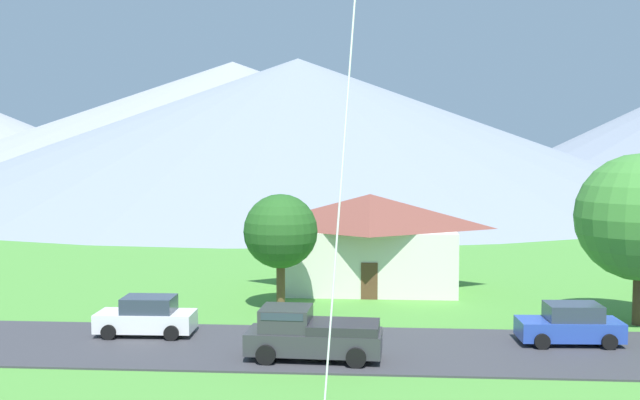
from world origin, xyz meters
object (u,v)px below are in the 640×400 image
parked_car_white_west_end (147,317)px  house_leftmost (370,240)px  tree_center (281,232)px  pickup_truck_charcoal_east_side (310,334)px  tree_left_of_center (640,217)px  parked_car_blue_mid_west (570,325)px

parked_car_white_west_end → house_leftmost: bearing=50.9°
tree_center → parked_car_white_west_end: (-5.15, -5.80, -3.11)m
parked_car_white_west_end → pickup_truck_charcoal_east_side: pickup_truck_charcoal_east_side is taller
pickup_truck_charcoal_east_side → tree_left_of_center: bearing=25.5°
house_leftmost → tree_left_of_center: bearing=-32.8°
tree_center → parked_car_blue_mid_west: 14.52m
tree_center → pickup_truck_charcoal_east_side: tree_center is taller
house_leftmost → tree_center: 7.53m
house_leftmost → parked_car_blue_mid_west: house_leftmost is taller
tree_left_of_center → parked_car_white_west_end: (-22.02, -3.76, -4.15)m
house_leftmost → tree_left_of_center: size_ratio=1.30×
house_leftmost → tree_center: bearing=-126.6°
tree_left_of_center → pickup_truck_charcoal_east_side: tree_left_of_center is taller
tree_left_of_center → parked_car_blue_mid_west: tree_left_of_center is taller
house_leftmost → tree_left_of_center: (12.43, -8.02, 2.17)m
tree_left_of_center → pickup_truck_charcoal_east_side: bearing=-154.5°
parked_car_white_west_end → pickup_truck_charcoal_east_side: 8.09m
parked_car_white_west_end → parked_car_blue_mid_west: (18.01, -0.16, 0.00)m
parked_car_white_west_end → pickup_truck_charcoal_east_side: (7.43, -3.19, 0.19)m
tree_center → pickup_truck_charcoal_east_side: (2.28, -8.99, -2.92)m
house_leftmost → pickup_truck_charcoal_east_side: bearing=-98.2°
house_leftmost → parked_car_blue_mid_west: size_ratio=2.41×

